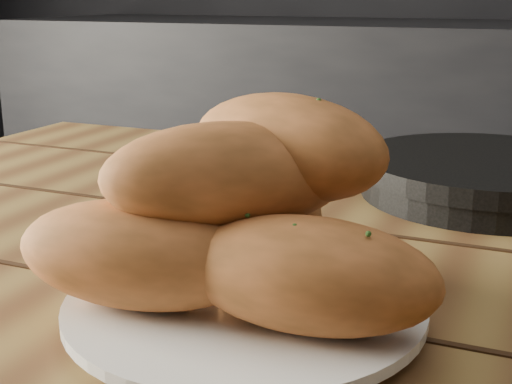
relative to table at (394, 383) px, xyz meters
name	(u,v)px	position (x,y,z in m)	size (l,w,h in m)	color
table	(394,383)	(0.00, 0.00, 0.00)	(1.43, 0.97, 0.75)	olive
plate	(245,309)	(-0.08, -0.12, 0.10)	(0.25, 0.25, 0.02)	white
bread_rolls	(244,215)	(-0.09, -0.12, 0.17)	(0.29, 0.24, 0.14)	#CC6F38
skillet	(490,176)	(0.04, 0.28, 0.12)	(0.42, 0.29, 0.05)	black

